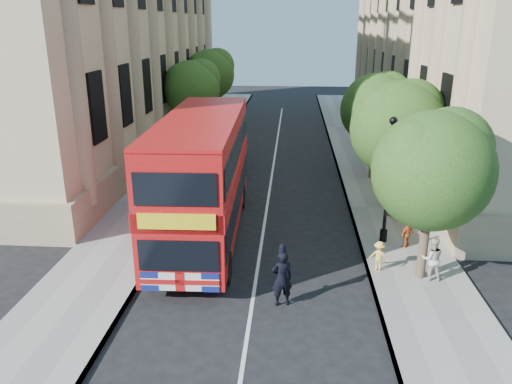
% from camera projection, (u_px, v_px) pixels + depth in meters
% --- Properties ---
extents(ground, '(120.00, 120.00, 0.00)m').
position_uv_depth(ground, '(250.00, 320.00, 15.28)').
color(ground, black).
rests_on(ground, ground).
extents(pavement_right, '(3.50, 80.00, 0.12)m').
position_uv_depth(pavement_right, '(385.00, 209.00, 24.30)').
color(pavement_right, gray).
rests_on(pavement_right, ground).
extents(pavement_left, '(3.50, 80.00, 0.12)m').
position_uv_depth(pavement_left, '(153.00, 203.00, 25.11)').
color(pavement_left, gray).
rests_on(pavement_left, ground).
extents(building_right, '(12.00, 38.00, 18.00)m').
position_uv_depth(building_right, '(480.00, 17.00, 34.07)').
color(building_right, tan).
rests_on(building_right, ground).
extents(building_left, '(12.00, 38.00, 18.00)m').
position_uv_depth(building_left, '(88.00, 18.00, 36.02)').
color(building_left, tan).
rests_on(building_left, ground).
extents(tree_right_near, '(4.00, 4.00, 6.08)m').
position_uv_depth(tree_right_near, '(434.00, 164.00, 16.37)').
color(tree_right_near, '#473828').
rests_on(tree_right_near, ground).
extents(tree_right_mid, '(4.20, 4.20, 6.37)m').
position_uv_depth(tree_right_mid, '(399.00, 123.00, 21.97)').
color(tree_right_mid, '#473828').
rests_on(tree_right_mid, ground).
extents(tree_right_far, '(4.00, 4.00, 6.15)m').
position_uv_depth(tree_right_far, '(377.00, 105.00, 27.67)').
color(tree_right_far, '#473828').
rests_on(tree_right_far, ground).
extents(tree_left_far, '(4.00, 4.00, 6.30)m').
position_uv_depth(tree_left_far, '(192.00, 86.00, 35.07)').
color(tree_left_far, '#473828').
rests_on(tree_left_far, ground).
extents(tree_left_back, '(4.20, 4.20, 6.65)m').
position_uv_depth(tree_left_back, '(210.00, 72.00, 42.54)').
color(tree_left_back, '#473828').
rests_on(tree_left_back, ground).
extents(lamp_post, '(0.32, 0.32, 5.16)m').
position_uv_depth(lamp_post, '(388.00, 186.00, 19.78)').
color(lamp_post, black).
rests_on(lamp_post, pavement_right).
extents(double_decker_bus, '(3.24, 11.02, 5.05)m').
position_uv_depth(double_decker_bus, '(203.00, 174.00, 20.34)').
color(double_decker_bus, '#AF0C0C').
rests_on(double_decker_bus, ground).
extents(box_van, '(2.32, 5.33, 3.01)m').
position_uv_depth(box_van, '(225.00, 148.00, 30.06)').
color(box_van, black).
rests_on(box_van, ground).
extents(police_constable, '(0.78, 0.62, 1.88)m').
position_uv_depth(police_constable, '(282.00, 278.00, 15.85)').
color(police_constable, black).
rests_on(police_constable, ground).
extents(woman_pedestrian, '(0.76, 0.60, 1.56)m').
position_uv_depth(woman_pedestrian, '(432.00, 259.00, 17.26)').
color(woman_pedestrian, beige).
rests_on(woman_pedestrian, pavement_right).
extents(child_a, '(0.68, 0.59, 1.10)m').
position_uv_depth(child_a, '(407.00, 234.00, 19.85)').
color(child_a, orange).
rests_on(child_a, pavement_right).
extents(child_b, '(0.81, 0.60, 1.11)m').
position_uv_depth(child_b, '(379.00, 256.00, 17.99)').
color(child_b, '#F3C853').
rests_on(child_b, pavement_right).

